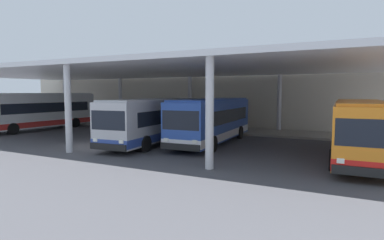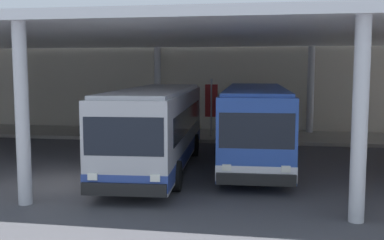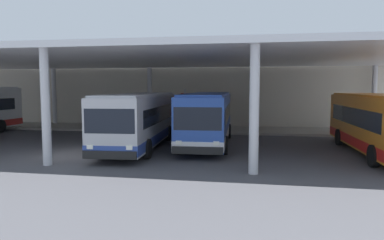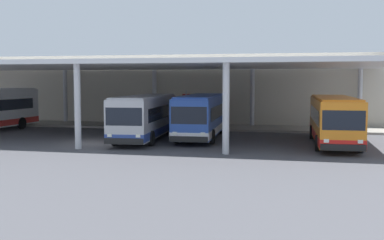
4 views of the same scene
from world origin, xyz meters
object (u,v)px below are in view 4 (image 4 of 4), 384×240
bench_waiting (152,120)px  banner_sign (186,106)px  bus_middle_bay (202,116)px  bus_far_bay (334,120)px  bus_second_bay (145,117)px

bench_waiting → banner_sign: banner_sign is taller
bus_middle_bay → bench_waiting: (-6.11, 7.17, -0.99)m
bus_middle_bay → bus_far_bay: 9.41m
bus_second_bay → bus_far_bay: 13.01m
bus_second_bay → bus_middle_bay: (3.75, 1.85, 0.00)m
bench_waiting → bus_far_bay: bearing=-30.0°
bus_second_bay → bus_middle_bay: size_ratio=1.00×
bus_middle_bay → bench_waiting: bus_middle_bay is taller
bench_waiting → banner_sign: (3.45, -0.88, 1.32)m
bus_far_bay → banner_sign: bearing=146.2°
bus_second_bay → bus_middle_bay: 4.18m
bus_second_bay → bench_waiting: size_ratio=5.93×
banner_sign → bus_second_bay: bearing=-97.6°
bus_middle_bay → bus_far_bay: (9.26, -1.70, 0.00)m
bench_waiting → bus_middle_bay: bearing=-49.5°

